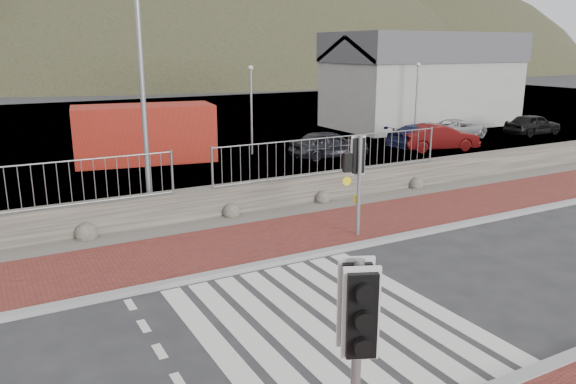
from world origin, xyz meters
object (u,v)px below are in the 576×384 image
traffic_signal_far (358,165)px  car_a (329,144)px  car_b (439,137)px  car_d (457,129)px  shipping_container (145,134)px  streetlight (144,54)px  car_c (424,136)px  car_e (533,124)px  traffic_signal_near (357,327)px

traffic_signal_far → car_a: 11.24m
car_b → car_d: (3.52, 2.23, -0.10)m
shipping_container → car_b: shipping_container is taller
car_d → streetlight: bearing=100.5°
car_b → car_c: (-0.23, 0.75, -0.04)m
car_b → car_d: bearing=-43.0°
shipping_container → streetlight: bearing=-94.7°
traffic_signal_far → car_e: bearing=-139.6°
shipping_container → car_d: shipping_container is taller
car_d → car_c: bearing=103.1°
car_d → shipping_container: bearing=74.8°
shipping_container → car_e: size_ratio=1.66×
traffic_signal_near → car_c: (16.12, 16.63, -1.40)m
traffic_signal_far → streetlight: (-4.18, 4.48, 2.77)m
car_d → car_b: bearing=113.9°
car_a → car_d: car_a is taller
streetlight → traffic_signal_near: bearing=-116.7°
car_e → streetlight: bearing=103.1°
traffic_signal_far → streetlight: bearing=-33.5°
car_b → car_d: car_b is taller
car_e → car_b: bearing=97.9°
traffic_signal_near → shipping_container: bearing=105.2°
traffic_signal_far → car_d: bearing=-129.7°
car_c → traffic_signal_far: bearing=128.4°
car_a → car_b: bearing=-94.3°
traffic_signal_near → car_e: 29.96m
car_b → car_c: 0.78m
traffic_signal_far → car_a: size_ratio=0.74×
streetlight → car_d: size_ratio=2.17×
car_d → car_e: car_e is taller
shipping_container → car_a: shipping_container is taller
car_d → car_e: bearing=-111.8°
car_c → car_d: (3.75, 1.49, -0.06)m
car_a → traffic_signal_far: bearing=156.1°
streetlight → car_d: streetlight is taller
traffic_signal_near → car_a: traffic_signal_near is taller
traffic_signal_near → car_b: 22.83m
car_d → car_a: bearing=89.2°
streetlight → shipping_container: bearing=54.6°
traffic_signal_near → car_e: traffic_signal_near is taller
shipping_container → car_d: 16.97m
traffic_signal_near → car_b: traffic_signal_near is taller
car_a → car_c: size_ratio=0.89×
shipping_container → car_c: (13.09, -3.45, -0.64)m
traffic_signal_near → shipping_container: traffic_signal_near is taller
traffic_signal_far → car_e: traffic_signal_far is taller
shipping_container → car_d: bearing=2.2°
shipping_container → car_a: 8.26m
shipping_container → car_c: shipping_container is taller
car_e → car_a: bearing=90.8°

